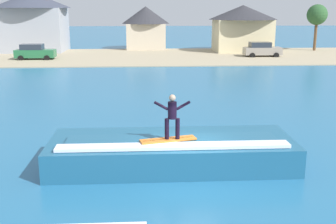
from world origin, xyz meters
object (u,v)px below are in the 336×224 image
object	(u,v)px
car_near_shore	(35,52)
tree_short_bushy	(45,23)
surfer	(172,114)
house_small_cottage	(146,26)
house_gabled_white	(242,25)
wave_crest	(172,151)
car_far_shore	(262,49)
house_with_chimney	(33,18)
tree_tall_bare	(317,15)
surfboard	(168,140)

from	to	relation	value
car_near_shore	tree_short_bushy	size ratio (longest dim) A/B	0.90
surfer	house_small_cottage	xyz separation A→B (m)	(-0.55, 47.51, 1.25)
surfer	house_gabled_white	bearing A→B (deg)	73.61
wave_crest	car_near_shore	size ratio (longest dim) A/B	2.05
wave_crest	car_far_shore	size ratio (longest dim) A/B	2.04
car_near_shore	tree_short_bushy	world-z (taller)	tree_short_bushy
surfer	car_near_shore	distance (m)	37.62
surfer	house_with_chimney	world-z (taller)	house_with_chimney
wave_crest	tree_tall_bare	world-z (taller)	tree_tall_bare
surfboard	tree_short_bushy	bearing A→B (deg)	107.40
surfboard	house_small_cottage	bearing A→B (deg)	90.49
wave_crest	car_far_shore	bearing A→B (deg)	69.24
surfer	tree_short_bushy	xyz separation A→B (m)	(-14.80, 46.79, 1.62)
house_with_chimney	surfboard	bearing A→B (deg)	-70.58
surfer	house_with_chimney	bearing A→B (deg)	109.58
surfboard	car_near_shore	xyz separation A→B (m)	(-13.45, 35.05, -0.27)
surfboard	car_near_shore	distance (m)	37.54
car_far_shore	house_small_cottage	bearing A→B (deg)	141.85
surfer	car_far_shore	size ratio (longest dim) A/B	0.37
tree_short_bushy	house_gabled_white	bearing A→B (deg)	-8.45
wave_crest	house_small_cottage	xyz separation A→B (m)	(-0.57, 46.92, 2.87)
car_near_shore	house_small_cottage	xyz separation A→B (m)	(13.04, 12.45, 2.48)
house_gabled_white	house_small_cottage	distance (m)	13.96
surfboard	tree_short_bushy	world-z (taller)	tree_short_bushy
house_gabled_white	house_with_chimney	bearing A→B (deg)	175.51
wave_crest	surfer	size ratio (longest dim) A/B	5.58
wave_crest	house_small_cottage	world-z (taller)	house_small_cottage
car_far_shore	house_with_chimney	xyz separation A→B (m)	(-29.59, 8.58, 3.57)
house_with_chimney	house_small_cottage	distance (m)	15.69
house_with_chimney	house_gabled_white	bearing A→B (deg)	-4.49
car_far_shore	house_gabled_white	bearing A→B (deg)	99.25
house_with_chimney	tree_short_bushy	size ratio (longest dim) A/B	2.09
house_gabled_white	wave_crest	bearing A→B (deg)	-106.58
surfer	house_gabled_white	distance (m)	44.56
house_with_chimney	wave_crest	bearing A→B (deg)	-70.16
house_with_chimney	house_small_cottage	size ratio (longest dim) A/B	1.53
surfer	car_far_shore	bearing A→B (deg)	69.52
house_gabled_white	car_near_shore	bearing A→B (deg)	-163.65
tree_tall_bare	car_far_shore	bearing A→B (deg)	-143.97
surfer	tree_short_bushy	distance (m)	49.11
house_gabled_white	tree_tall_bare	xyz separation A→B (m)	(10.50, 0.56, 1.29)
wave_crest	tree_short_bushy	world-z (taller)	tree_short_bushy
surfboard	car_near_shore	size ratio (longest dim) A/B	0.47
house_small_cottage	tree_tall_bare	xyz separation A→B (m)	(23.62, -4.23, 1.50)
surfboard	surfer	bearing A→B (deg)	-5.19
surfboard	house_small_cottage	world-z (taller)	house_small_cottage
house_small_cottage	tree_tall_bare	distance (m)	24.04
car_near_shore	house_small_cottage	size ratio (longest dim) A/B	0.66
wave_crest	car_near_shore	bearing A→B (deg)	111.55
car_near_shore	tree_short_bushy	bearing A→B (deg)	95.89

